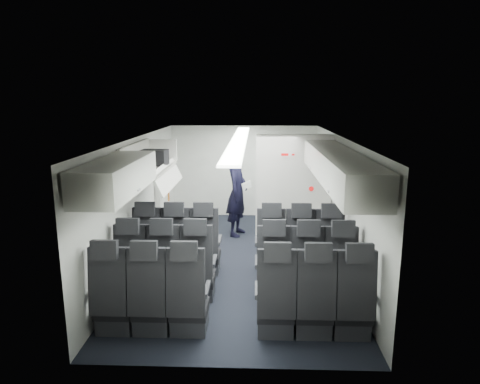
# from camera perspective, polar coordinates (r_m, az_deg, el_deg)

# --- Properties ---
(cabin_shell) EXTENTS (3.41, 6.01, 2.16)m
(cabin_shell) POSITION_cam_1_polar(r_m,az_deg,el_deg) (7.19, -0.11, -0.89)
(cabin_shell) COLOR black
(cabin_shell) RESTS_ON ground
(seat_row_front) EXTENTS (3.33, 0.56, 1.24)m
(seat_row_front) POSITION_cam_1_polar(r_m,az_deg,el_deg) (6.89, -0.28, -7.76)
(seat_row_front) COLOR black
(seat_row_front) RESTS_ON cabin_shell
(seat_row_mid) EXTENTS (3.33, 0.56, 1.24)m
(seat_row_mid) POSITION_cam_1_polar(r_m,az_deg,el_deg) (6.06, -0.63, -10.71)
(seat_row_mid) COLOR black
(seat_row_mid) RESTS_ON cabin_shell
(seat_row_rear) EXTENTS (3.33, 0.56, 1.24)m
(seat_row_rear) POSITION_cam_1_polar(r_m,az_deg,el_deg) (5.24, -1.11, -14.59)
(seat_row_rear) COLOR black
(seat_row_rear) RESTS_ON cabin_shell
(overhead_bin_left_rear) EXTENTS (0.53, 1.80, 0.40)m
(overhead_bin_left_rear) POSITION_cam_1_polar(r_m,az_deg,el_deg) (5.35, -16.14, 1.98)
(overhead_bin_left_rear) COLOR white
(overhead_bin_left_rear) RESTS_ON cabin_shell
(overhead_bin_left_front_open) EXTENTS (0.64, 1.70, 0.72)m
(overhead_bin_left_front_open) POSITION_cam_1_polar(r_m,az_deg,el_deg) (7.04, -12.04, 3.62)
(overhead_bin_left_front_open) COLOR #9E9E93
(overhead_bin_left_front_open) RESTS_ON cabin_shell
(overhead_bin_right_rear) EXTENTS (0.53, 1.80, 0.40)m
(overhead_bin_right_rear) POSITION_cam_1_polar(r_m,az_deg,el_deg) (5.21, 14.62, 1.79)
(overhead_bin_right_rear) COLOR white
(overhead_bin_right_rear) RESTS_ON cabin_shell
(overhead_bin_right_front) EXTENTS (0.53, 1.70, 0.40)m
(overhead_bin_right_front) POSITION_cam_1_polar(r_m,az_deg,el_deg) (6.90, 11.53, 4.50)
(overhead_bin_right_front) COLOR white
(overhead_bin_right_front) RESTS_ON cabin_shell
(bulkhead_partition) EXTENTS (1.40, 0.15, 2.13)m
(bulkhead_partition) POSITION_cam_1_polar(r_m,az_deg,el_deg) (8.01, 7.12, 0.05)
(bulkhead_partition) COLOR silver
(bulkhead_partition) RESTS_ON cabin_shell
(galley_unit) EXTENTS (0.85, 0.52, 1.90)m
(galley_unit) POSITION_cam_1_polar(r_m,az_deg,el_deg) (9.91, 5.98, 1.73)
(galley_unit) COLOR #939399
(galley_unit) RESTS_ON cabin_shell
(boarding_door) EXTENTS (0.12, 1.27, 1.86)m
(boarding_door) POSITION_cam_1_polar(r_m,az_deg,el_deg) (8.95, -10.28, 0.46)
(boarding_door) COLOR silver
(boarding_door) RESTS_ON cabin_shell
(flight_attendant) EXTENTS (0.57, 0.73, 1.77)m
(flight_attendant) POSITION_cam_1_polar(r_m,az_deg,el_deg) (8.72, -0.37, -0.14)
(flight_attendant) COLOR black
(flight_attendant) RESTS_ON ground
(carry_on_bag) EXTENTS (0.45, 0.33, 0.25)m
(carry_on_bag) POSITION_cam_1_polar(r_m,az_deg,el_deg) (7.24, -11.35, 4.54)
(carry_on_bag) COLOR black
(carry_on_bag) RESTS_ON overhead_bin_left_front_open
(papers) EXTENTS (0.19, 0.12, 0.15)m
(papers) POSITION_cam_1_polar(r_m,az_deg,el_deg) (8.63, 0.88, 0.88)
(papers) COLOR white
(papers) RESTS_ON flight_attendant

